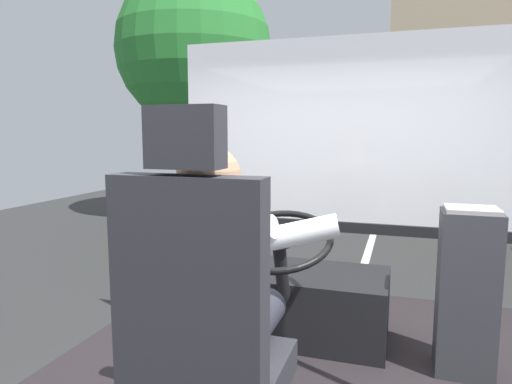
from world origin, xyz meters
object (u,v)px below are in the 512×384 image
(driver_seat, at_px, (204,342))
(bus_driver, at_px, (217,280))
(steering_console, at_px, (295,299))
(parked_car_silver, at_px, (493,160))
(fare_box, at_px, (467,291))

(driver_seat, height_order, bus_driver, driver_seat)
(bus_driver, relative_size, steering_console, 0.72)
(steering_console, bearing_deg, driver_seat, -90.00)
(steering_console, bearing_deg, bus_driver, -90.00)
(steering_console, distance_m, parked_car_silver, 20.98)
(driver_seat, xyz_separation_m, steering_console, (0.00, 1.32, -0.34))
(driver_seat, height_order, steering_console, driver_seat)
(bus_driver, height_order, fare_box, bus_driver)
(driver_seat, bearing_deg, parked_car_silver, 78.32)
(steering_console, relative_size, fare_box, 1.27)
(steering_console, distance_m, fare_box, 0.97)
(steering_console, height_order, fare_box, fare_box)
(driver_seat, distance_m, bus_driver, 0.21)
(driver_seat, relative_size, bus_driver, 1.66)
(bus_driver, bearing_deg, parked_car_silver, 78.26)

